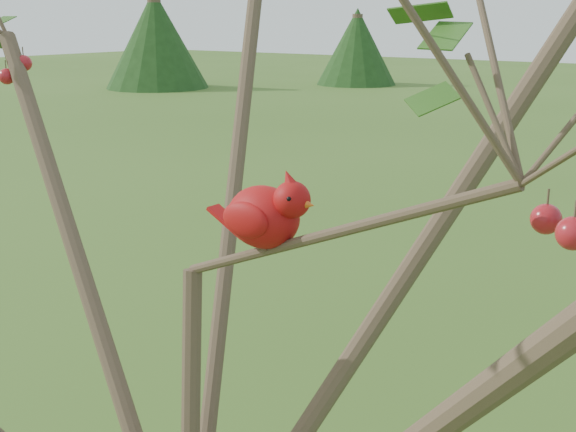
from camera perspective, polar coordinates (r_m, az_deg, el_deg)
The scene contains 2 objects.
crabapple_tree at distance 1.15m, azimuth -9.31°, elevation 1.39°, with size 2.35×2.05×2.95m.
cardinal at distance 1.17m, azimuth -1.68°, elevation 0.12°, with size 0.21×0.11×0.15m.
Camera 1 is at (0.82, -0.81, 2.40)m, focal length 45.00 mm.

